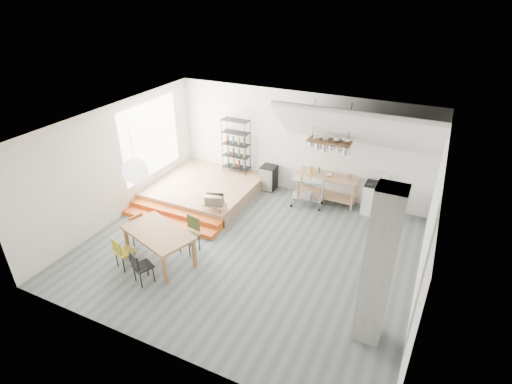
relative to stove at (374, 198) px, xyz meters
The scene contains 26 objects.
floor 4.05m from the stove, 128.38° to the right, with size 8.00×8.00×0.00m, color #4F5A5C.
wall_back 2.76m from the stove, behind, with size 8.00×0.04×3.20m, color silver.
wall_left 7.31m from the stove, 154.10° to the right, with size 0.04×7.00×3.20m, color silver.
wall_right 3.67m from the stove, 64.58° to the right, with size 0.04×7.00×3.20m, color silver.
ceiling 4.86m from the stove, 128.38° to the right, with size 8.00×7.00×0.02m, color white.
slope_ceiling 2.20m from the stove, 159.90° to the right, with size 4.40×1.80×0.15m, color white.
window_pane 6.82m from the stove, 165.66° to the right, with size 0.02×2.50×2.20m, color white.
platform 5.14m from the stove, 166.98° to the right, with size 3.00×3.00×0.40m, color #A37751.
step_lower 5.90m from the stove, 148.15° to the right, with size 3.00×0.35×0.13m, color #CA5317.
step_upper 5.72m from the stove, 151.14° to the right, with size 3.00×0.35×0.27m, color #CA5317.
concrete_column 4.86m from the stove, 80.25° to the right, with size 0.50×0.50×3.20m, color gray.
kitchen_counter 1.41m from the stove, behind, with size 1.80×0.60×0.91m.
stove is the anchor object (origin of this frame).
pot_rack 2.04m from the stove, behind, with size 1.20×0.50×1.43m.
wire_shelving 4.58m from the stove, behind, with size 0.88×0.38×1.80m.
microwave_shelf 4.58m from the stove, 148.33° to the right, with size 0.60×0.40×0.16m.
paper_lantern 6.64m from the stove, 137.92° to the right, with size 0.60×0.60×0.60m, color white.
dining_table 6.14m from the stove, 133.06° to the right, with size 1.96×1.47×0.83m.
chair_mustard 7.00m from the stove, 133.20° to the right, with size 0.48×0.48×0.83m.
chair_black 6.71m from the stove, 127.36° to the right, with size 0.50×0.50×0.84m.
chair_olive 5.34m from the stove, 134.59° to the right, with size 0.50×0.50×0.93m.
chair_red 6.66m from the stove, 141.44° to the right, with size 0.49×0.49×0.87m.
rolling_cart 1.92m from the stove, 166.27° to the right, with size 0.98×0.64×0.90m.
mini_fridge 3.34m from the stove, behind, with size 0.47×0.47×0.80m, color black.
microwave 4.59m from the stove, 148.33° to the right, with size 0.48×0.32×0.27m, color beige.
bowl 1.47m from the stove, behind, with size 0.22×0.22×0.05m, color silver.
Camera 1 is at (3.72, -7.36, 6.07)m, focal length 28.00 mm.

